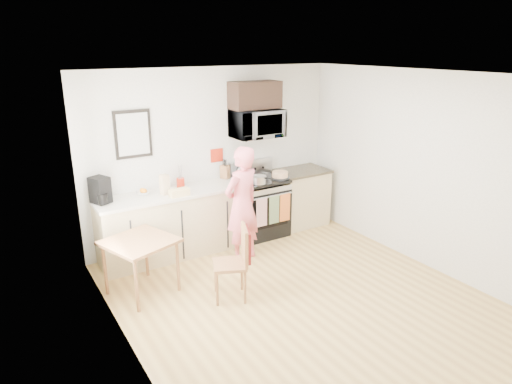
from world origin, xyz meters
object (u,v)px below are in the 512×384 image
microwave (257,124)px  cake (280,175)px  range (260,208)px  person (242,205)px  chair (240,253)px  dining_table (140,246)px

microwave → cake: microwave is taller
cake → range: bearing=152.2°
person → chair: size_ratio=1.80×
range → chair: bearing=-129.0°
microwave → person: microwave is taller
range → cake: 0.62m
range → person: (-0.69, -0.63, 0.38)m
cake → chair: bearing=-137.7°
range → dining_table: size_ratio=1.42×
microwave → dining_table: 2.62m
dining_table → cake: 2.56m
range → cake: size_ratio=3.84×
microwave → cake: size_ratio=2.51×
range → microwave: microwave is taller
range → chair: 1.94m
chair → cake: 2.05m
person → dining_table: size_ratio=1.99×
microwave → person: 1.38m
dining_table → chair: (0.96, -0.72, -0.03)m
dining_table → cake: size_ratio=2.71×
range → dining_table: bearing=-160.2°
dining_table → person: bearing=6.0°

